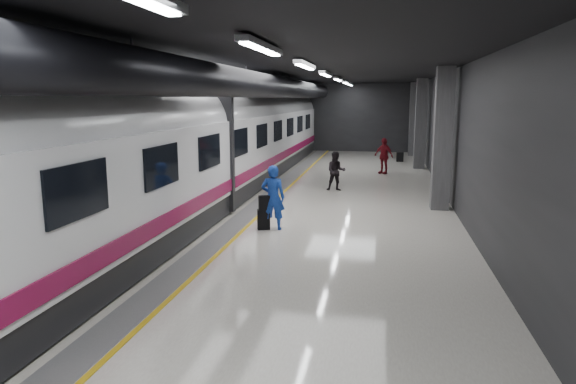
{
  "coord_description": "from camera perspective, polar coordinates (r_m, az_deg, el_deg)",
  "views": [
    {
      "loc": [
        2.69,
        -14.86,
        3.52
      ],
      "look_at": [
        0.35,
        -2.19,
        1.17
      ],
      "focal_mm": 32.0,
      "sensor_mm": 36.0,
      "label": 1
    }
  ],
  "objects": [
    {
      "name": "traveler_far_b",
      "position": [
        24.74,
        10.58,
        3.97
      ],
      "size": [
        1.05,
        0.9,
        1.69
      ],
      "primitive_type": "imported",
      "rotation": [
        0.0,
        0.0,
        -0.6
      ],
      "color": "maroon",
      "rests_on": "ground"
    },
    {
      "name": "train",
      "position": [
        16.07,
        -11.32,
        4.98
      ],
      "size": [
        3.05,
        38.0,
        4.05
      ],
      "color": "black",
      "rests_on": "ground"
    },
    {
      "name": "traveler_main",
      "position": [
        13.87,
        -1.68,
        -0.61
      ],
      "size": [
        0.66,
        0.45,
        1.77
      ],
      "primitive_type": "imported",
      "rotation": [
        0.0,
        0.0,
        3.18
      ],
      "color": "blue",
      "rests_on": "ground"
    },
    {
      "name": "ground",
      "position": [
        15.51,
        0.19,
        -2.76
      ],
      "size": [
        40.0,
        40.0,
        0.0
      ],
      "primitive_type": "plane",
      "color": "silver",
      "rests_on": "ground"
    },
    {
      "name": "shoulder_bag",
      "position": [
        13.85,
        -2.66,
        -1.2
      ],
      "size": [
        0.33,
        0.26,
        0.4
      ],
      "primitive_type": "cube",
      "rotation": [
        0.0,
        0.0,
        0.4
      ],
      "color": "black",
      "rests_on": "suitcase_main"
    },
    {
      "name": "suitcase_main",
      "position": [
        14.0,
        -2.73,
        -3.06
      ],
      "size": [
        0.39,
        0.3,
        0.55
      ],
      "primitive_type": "cube",
      "rotation": [
        0.0,
        0.0,
        0.31
      ],
      "color": "black",
      "rests_on": "ground"
    },
    {
      "name": "traveler_far_a",
      "position": [
        19.86,
        5.36,
        2.31
      ],
      "size": [
        0.8,
        0.66,
        1.51
      ],
      "primitive_type": "imported",
      "rotation": [
        0.0,
        0.0,
        0.13
      ],
      "color": "black",
      "rests_on": "ground"
    },
    {
      "name": "suitcase_far",
      "position": [
        29.69,
        12.33,
        3.83
      ],
      "size": [
        0.4,
        0.29,
        0.53
      ],
      "primitive_type": "cube",
      "rotation": [
        0.0,
        0.0,
        0.17
      ],
      "color": "black",
      "rests_on": "ground"
    },
    {
      "name": "platform_hall",
      "position": [
        16.09,
        -0.21,
        10.42
      ],
      "size": [
        10.02,
        40.02,
        4.51
      ],
      "color": "black",
      "rests_on": "ground"
    }
  ]
}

